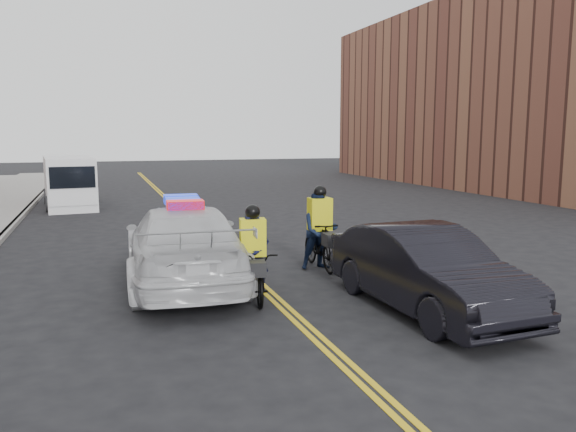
% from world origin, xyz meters
% --- Properties ---
extents(ground, '(120.00, 120.00, 0.00)m').
position_xyz_m(ground, '(0.00, 0.00, 0.00)').
color(ground, black).
rests_on(ground, ground).
extents(center_line_left, '(0.10, 60.00, 0.01)m').
position_xyz_m(center_line_left, '(-0.08, 8.00, 0.01)').
color(center_line_left, gold).
rests_on(center_line_left, ground).
extents(center_line_right, '(0.10, 60.00, 0.01)m').
position_xyz_m(center_line_right, '(0.08, 8.00, 0.01)').
color(center_line_right, gold).
rests_on(center_line_right, ground).
extents(curb, '(0.20, 60.00, 0.15)m').
position_xyz_m(curb, '(-6.00, 8.00, 0.07)').
color(curb, gray).
rests_on(curb, ground).
extents(building_across, '(12.00, 30.00, 11.00)m').
position_xyz_m(building_across, '(22.00, 18.00, 5.50)').
color(building_across, brown).
rests_on(building_across, ground).
extents(police_cruiser, '(2.69, 5.91, 1.84)m').
position_xyz_m(police_cruiser, '(-1.48, 1.52, 0.85)').
color(police_cruiser, silver).
rests_on(police_cruiser, ground).
extents(dark_sedan, '(1.79, 4.67, 1.52)m').
position_xyz_m(dark_sedan, '(2.35, -1.76, 0.76)').
color(dark_sedan, black).
rests_on(dark_sedan, ground).
extents(cargo_van, '(2.41, 5.38, 2.19)m').
position_xyz_m(cargo_van, '(-4.38, 15.93, 1.07)').
color(cargo_van, white).
rests_on(cargo_van, ground).
extents(cyclist_near, '(0.93, 1.96, 1.85)m').
position_xyz_m(cyclist_near, '(-0.40, -0.12, 0.64)').
color(cyclist_near, black).
rests_on(cyclist_near, ground).
extents(cyclist_far, '(0.89, 1.96, 1.98)m').
position_xyz_m(cyclist_far, '(1.74, 1.80, 0.78)').
color(cyclist_far, black).
rests_on(cyclist_far, ground).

